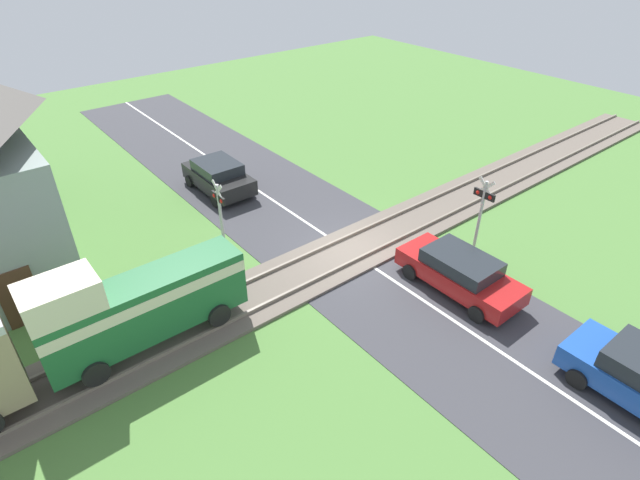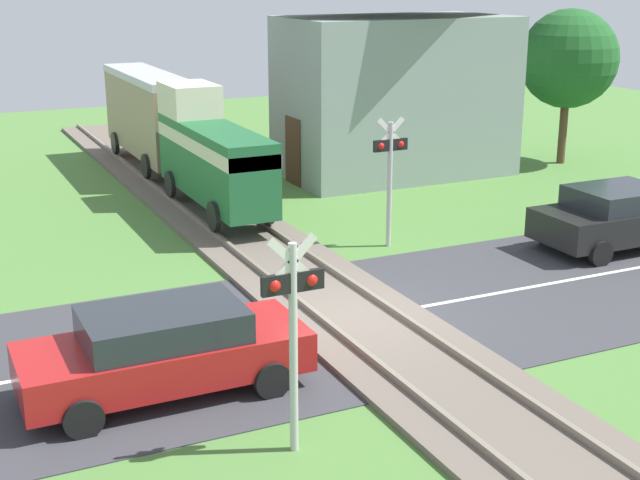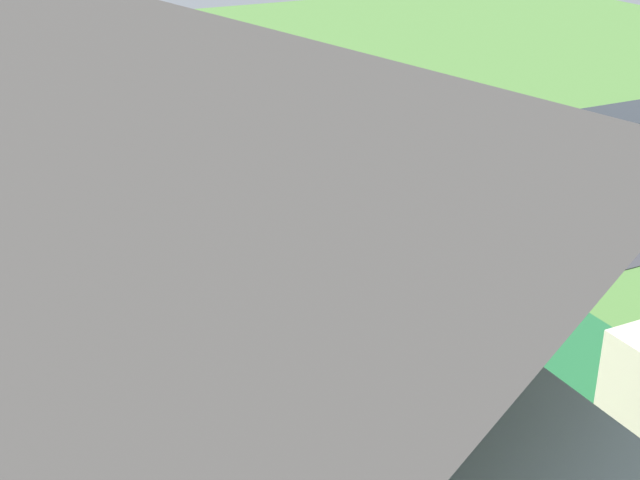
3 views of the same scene
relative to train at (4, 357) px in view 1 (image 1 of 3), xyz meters
The scene contains 9 objects.
ground_plane 11.95m from the train, 90.00° to the right, with size 60.00×60.00×0.00m, color #4C7A38.
road_surface 11.95m from the train, 90.00° to the right, with size 48.00×6.40×0.02m.
track_bed 11.94m from the train, 90.00° to the right, with size 2.80×48.00×0.24m.
train is the anchor object (origin of this frame).
car_near_crossing 13.92m from the train, 107.31° to the right, with size 4.52×1.95×1.43m.
car_far_side 13.06m from the train, 52.79° to the right, with size 3.98×2.06×1.51m.
crossing_signal_west_approach 16.02m from the train, 100.73° to the right, with size 0.90×0.18×3.17m.
crossing_signal_east_approach 8.42m from the train, 69.26° to the right, with size 0.90×0.18×3.17m.
pedestrian_by_station 3.19m from the train, 43.30° to the right, with size 0.41×0.41×1.64m.
Camera 1 is at (-11.98, 11.14, 11.27)m, focal length 28.00 mm.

